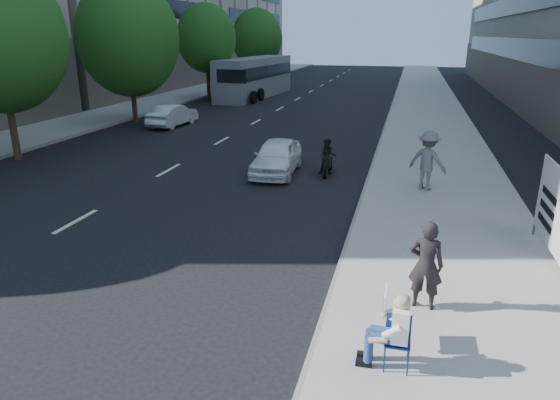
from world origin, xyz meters
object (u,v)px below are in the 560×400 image
(white_sedan_mid, at_px, (173,115))
(bus, at_px, (255,78))
(jogger, at_px, (428,161))
(pedestrian_woman, at_px, (426,265))
(seated_protester, at_px, (392,326))
(protest_banner, at_px, (555,208))
(white_sedan_near, at_px, (277,157))
(motorcycle, at_px, (328,158))

(white_sedan_mid, height_order, bus, bus)
(jogger, height_order, bus, bus)
(white_sedan_mid, bearing_deg, jogger, 149.09)
(pedestrian_woman, bearing_deg, seated_protester, 81.62)
(pedestrian_woman, relative_size, protest_banner, 0.58)
(white_sedan_near, bearing_deg, white_sedan_mid, 132.05)
(pedestrian_woman, distance_m, motorcycle, 10.35)
(bus, bearing_deg, pedestrian_woman, -62.84)
(protest_banner, bearing_deg, white_sedan_mid, 138.59)
(jogger, relative_size, bus, 0.17)
(pedestrian_woman, height_order, white_sedan_mid, pedestrian_woman)
(bus, bearing_deg, seated_protester, -64.78)
(seated_protester, distance_m, white_sedan_mid, 24.29)
(protest_banner, bearing_deg, pedestrian_woman, -133.45)
(bus, bearing_deg, jogger, -56.34)
(motorcycle, bearing_deg, jogger, -32.15)
(white_sedan_near, distance_m, motorcycle, 2.00)
(protest_banner, bearing_deg, jogger, 118.28)
(pedestrian_woman, xyz_separation_m, bus, (-13.69, 33.29, 0.59))
(jogger, height_order, motorcycle, jogger)
(pedestrian_woman, bearing_deg, white_sedan_near, -53.12)
(motorcycle, distance_m, bus, 25.69)
(seated_protester, relative_size, white_sedan_near, 0.33)
(white_sedan_mid, relative_size, motorcycle, 1.92)
(white_sedan_mid, distance_m, motorcycle, 13.56)
(pedestrian_woman, height_order, white_sedan_near, pedestrian_woman)
(pedestrian_woman, xyz_separation_m, protest_banner, (2.90, 3.06, 0.36))
(jogger, relative_size, pedestrian_woman, 1.13)
(white_sedan_mid, bearing_deg, protest_banner, 142.59)
(seated_protester, height_order, jogger, jogger)
(white_sedan_mid, bearing_deg, white_sedan_near, 138.90)
(seated_protester, relative_size, bus, 0.11)
(white_sedan_mid, xyz_separation_m, bus, (0.46, 15.19, 0.99))
(jogger, relative_size, protest_banner, 0.66)
(jogger, relative_size, white_sedan_mid, 0.52)
(jogger, distance_m, protest_banner, 5.71)
(protest_banner, xyz_separation_m, white_sedan_mid, (-17.05, 15.03, -0.75))
(seated_protester, relative_size, jogger, 0.64)
(white_sedan_near, relative_size, motorcycle, 1.92)
(protest_banner, relative_size, bus, 0.25)
(white_sedan_near, height_order, white_sedan_mid, white_sedan_near)
(jogger, bearing_deg, bus, -36.56)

